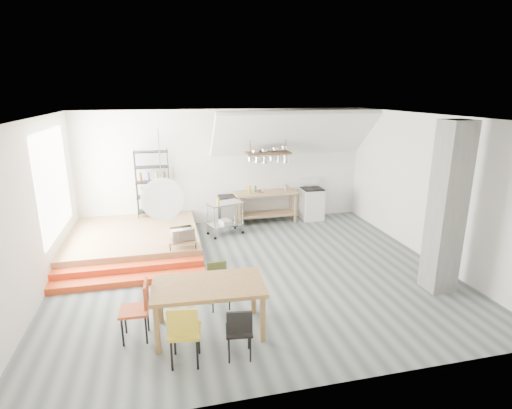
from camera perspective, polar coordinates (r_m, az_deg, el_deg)
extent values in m
plane|color=#4D5559|center=(8.52, -0.42, -9.60)|extent=(8.00, 8.00, 0.00)
cube|color=silver|center=(11.32, -4.41, 5.33)|extent=(8.00, 0.04, 3.20)
cube|color=silver|center=(8.11, -29.19, -0.95)|extent=(0.04, 7.00, 3.20)
cube|color=silver|center=(9.65, 23.40, 2.20)|extent=(0.04, 7.00, 3.20)
cube|color=white|center=(7.71, -0.47, 12.41)|extent=(8.00, 7.00, 0.02)
cube|color=white|center=(11.03, 5.40, 10.02)|extent=(4.40, 1.44, 1.32)
cube|color=white|center=(9.47, -26.91, 2.78)|extent=(0.02, 2.50, 2.20)
cube|color=#9C794E|center=(10.14, -17.00, -4.82)|extent=(3.00, 3.00, 0.40)
cube|color=#D94319|center=(8.40, -17.65, -10.29)|extent=(3.00, 0.35, 0.13)
cube|color=#D94319|center=(8.69, -17.53, -8.90)|extent=(3.00, 0.35, 0.27)
cube|color=slate|center=(8.09, 25.61, -0.53)|extent=(0.50, 0.50, 3.20)
cube|color=#9C794E|center=(11.36, 1.43, 1.69)|extent=(1.80, 0.60, 0.06)
cube|color=#9C794E|center=(11.53, 1.41, -1.34)|extent=(1.70, 0.55, 0.04)
cube|color=#9C794E|center=(11.91, 4.97, 0.06)|extent=(0.06, 0.06, 0.86)
cube|color=#9C794E|center=(11.52, -2.81, -0.45)|extent=(0.06, 0.06, 0.86)
cube|color=#9C794E|center=(11.51, 5.65, -0.52)|extent=(0.06, 0.06, 0.86)
cube|color=#9C794E|center=(11.10, -2.40, -1.07)|extent=(0.06, 0.06, 0.86)
cube|color=white|center=(11.90, 7.95, 0.05)|extent=(0.60, 0.60, 0.90)
cube|color=black|center=(11.78, 8.04, 2.25)|extent=(0.58, 0.58, 0.03)
cube|color=white|center=(12.00, 7.58, 3.16)|extent=(0.60, 0.05, 0.25)
cylinder|color=black|center=(11.95, 8.43, 2.55)|extent=(0.18, 0.18, 0.02)
cylinder|color=black|center=(11.85, 7.17, 2.49)|extent=(0.18, 0.18, 0.02)
cylinder|color=black|center=(11.70, 8.93, 2.24)|extent=(0.18, 0.18, 0.02)
cylinder|color=black|center=(11.59, 7.65, 2.18)|extent=(0.18, 0.18, 0.02)
cube|color=#3E2A19|center=(10.94, 1.74, 7.39)|extent=(1.20, 0.50, 0.05)
cylinder|color=black|center=(10.75, -0.85, 10.33)|extent=(0.02, 0.02, 1.15)
cylinder|color=black|center=(11.01, 4.32, 10.42)|extent=(0.02, 0.02, 1.15)
cylinder|color=silver|center=(10.80, -0.78, 6.53)|extent=(0.16, 0.16, 0.12)
cylinder|color=silver|center=(10.84, 0.26, 6.46)|extent=(0.20, 0.20, 0.16)
cylinder|color=silver|center=(10.90, 1.29, 6.40)|extent=(0.16, 0.16, 0.20)
cylinder|color=silver|center=(10.94, 2.31, 6.64)|extent=(0.20, 0.20, 0.12)
cylinder|color=silver|center=(11.00, 3.32, 6.57)|extent=(0.16, 0.16, 0.16)
cylinder|color=silver|center=(11.06, 4.32, 6.50)|extent=(0.20, 0.20, 0.20)
cylinder|color=black|center=(11.14, -12.35, 3.25)|extent=(0.02, 0.02, 1.80)
cylinder|color=black|center=(11.16, -16.66, 2.97)|extent=(0.02, 0.02, 1.80)
cylinder|color=black|center=(10.78, -12.30, 2.85)|extent=(0.02, 0.02, 1.80)
cylinder|color=black|center=(10.81, -16.76, 2.56)|extent=(0.02, 0.02, 1.80)
cube|color=black|center=(11.15, -14.25, -0.84)|extent=(0.88, 0.38, 0.02)
cube|color=black|center=(11.04, -14.39, 1.14)|extent=(0.88, 0.38, 0.02)
cube|color=black|center=(10.95, -14.54, 3.17)|extent=(0.88, 0.38, 0.02)
cube|color=black|center=(10.87, -14.68, 5.22)|extent=(0.88, 0.38, 0.02)
cube|color=black|center=(10.81, -14.83, 7.30)|extent=(0.88, 0.38, 0.03)
cylinder|color=#3D8334|center=(11.11, -14.30, -0.15)|extent=(0.07, 0.07, 0.24)
cylinder|color=#A8801C|center=(11.01, -14.44, 1.85)|extent=(0.07, 0.07, 0.24)
cylinder|color=brown|center=(10.92, -14.59, 3.88)|extent=(0.07, 0.07, 0.24)
cube|color=#9C794E|center=(8.83, -10.47, -5.07)|extent=(0.60, 0.40, 0.03)
cylinder|color=black|center=(9.03, -8.79, -5.07)|extent=(0.02, 0.02, 0.13)
cylinder|color=black|center=(9.01, -12.22, -5.30)|extent=(0.02, 0.02, 0.13)
cylinder|color=black|center=(8.71, -8.60, -5.85)|extent=(0.02, 0.02, 0.13)
cylinder|color=black|center=(8.69, -12.16, -6.09)|extent=(0.02, 0.02, 0.13)
sphere|color=white|center=(5.79, -13.21, 0.77)|extent=(0.60, 0.60, 0.60)
cube|color=brown|center=(6.30, -6.81, -11.51)|extent=(1.77, 1.06, 0.06)
cube|color=brown|center=(6.92, -0.36, -12.54)|extent=(0.08, 0.08, 0.75)
cube|color=brown|center=(6.86, -13.54, -13.27)|extent=(0.08, 0.08, 0.75)
cube|color=brown|center=(6.22, 0.95, -16.06)|extent=(0.08, 0.08, 0.75)
cube|color=brown|center=(6.16, -13.95, -16.94)|extent=(0.08, 0.08, 0.75)
cube|color=gold|center=(5.84, -10.13, -17.45)|extent=(0.49, 0.49, 0.04)
cube|color=gold|center=(5.53, -10.46, -16.22)|extent=(0.41, 0.10, 0.38)
cylinder|color=black|center=(5.86, -11.95, -20.36)|extent=(0.03, 0.03, 0.47)
cylinder|color=black|center=(5.83, -8.37, -20.41)|extent=(0.03, 0.03, 0.47)
cylinder|color=black|center=(6.14, -11.54, -18.48)|extent=(0.03, 0.03, 0.47)
cylinder|color=black|center=(6.10, -8.17, -18.51)|extent=(0.03, 0.03, 0.47)
cube|color=black|center=(5.91, -2.45, -17.51)|extent=(0.42, 0.42, 0.04)
cube|color=black|center=(5.64, -2.37, -16.48)|extent=(0.35, 0.08, 0.32)
cylinder|color=black|center=(5.90, -3.86, -20.09)|extent=(0.03, 0.03, 0.41)
cylinder|color=black|center=(5.92, -0.80, -19.96)|extent=(0.03, 0.03, 0.41)
cylinder|color=black|center=(6.15, -3.97, -18.47)|extent=(0.03, 0.03, 0.41)
cylinder|color=black|center=(6.16, -1.06, -18.35)|extent=(0.03, 0.03, 0.41)
cube|color=#4F592A|center=(7.10, -5.30, -11.52)|extent=(0.39, 0.39, 0.04)
cube|color=#4F592A|center=(7.14, -5.63, -9.31)|extent=(0.35, 0.06, 0.32)
cylinder|color=black|center=(7.35, -4.37, -12.33)|extent=(0.03, 0.03, 0.40)
cylinder|color=black|center=(7.30, -6.65, -12.60)|extent=(0.03, 0.03, 0.40)
cylinder|color=black|center=(7.10, -3.82, -13.40)|extent=(0.03, 0.03, 0.40)
cylinder|color=black|center=(7.05, -6.19, -13.70)|extent=(0.03, 0.03, 0.40)
cube|color=#C0421B|center=(6.50, -17.00, -14.28)|extent=(0.45, 0.45, 0.04)
cube|color=#C0421B|center=(6.35, -15.44, -12.15)|extent=(0.06, 0.41, 0.37)
cylinder|color=black|center=(6.46, -15.41, -16.88)|extent=(0.03, 0.03, 0.47)
cylinder|color=black|center=(6.75, -15.19, -15.33)|extent=(0.03, 0.03, 0.47)
cylinder|color=black|center=(6.50, -18.53, -16.93)|extent=(0.03, 0.03, 0.47)
cylinder|color=black|center=(6.79, -18.16, -15.38)|extent=(0.03, 0.03, 0.47)
cube|color=silver|center=(10.42, -4.47, 0.18)|extent=(0.98, 0.74, 0.04)
cube|color=silver|center=(10.58, -4.41, -2.76)|extent=(0.98, 0.74, 0.03)
cylinder|color=silver|center=(10.90, -3.05, -1.37)|extent=(0.03, 0.03, 0.83)
sphere|color=black|center=(11.02, -3.02, -3.34)|extent=(0.08, 0.08, 0.08)
cylinder|color=silver|center=(10.55, -6.93, -2.06)|extent=(0.03, 0.03, 0.83)
sphere|color=black|center=(10.68, -6.86, -4.09)|extent=(0.08, 0.08, 0.08)
cylinder|color=silver|center=(10.54, -1.92, -1.95)|extent=(0.03, 0.03, 0.83)
sphere|color=black|center=(10.67, -1.90, -3.99)|extent=(0.08, 0.08, 0.08)
cylinder|color=silver|center=(10.18, -5.89, -2.69)|extent=(0.03, 0.03, 0.83)
sphere|color=black|center=(10.31, -5.83, -4.79)|extent=(0.08, 0.08, 0.08)
cube|color=black|center=(11.31, -4.05, -0.84)|extent=(0.49, 0.49, 0.83)
imported|color=beige|center=(8.77, -10.52, -4.17)|extent=(0.54, 0.42, 0.27)
imported|color=silver|center=(11.26, 0.61, 1.85)|extent=(0.23, 0.23, 0.05)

